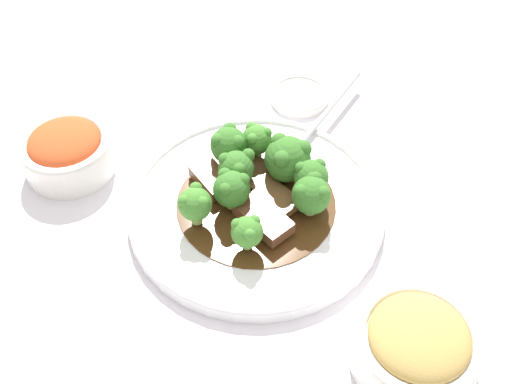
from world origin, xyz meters
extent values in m
plane|color=silver|center=(0.00, 0.00, 0.00)|extent=(4.00, 4.00, 0.00)
cylinder|color=white|center=(0.00, 0.00, 0.01)|extent=(0.29, 0.29, 0.01)
torus|color=white|center=(0.00, 0.00, 0.01)|extent=(0.29, 0.29, 0.01)
cylinder|color=#4C2D14|center=(0.00, 0.00, 0.01)|extent=(0.18, 0.18, 0.00)
cube|color=#56331E|center=(-0.04, -0.04, 0.03)|extent=(0.06, 0.05, 0.01)
cube|color=brown|center=(0.00, 0.02, 0.02)|extent=(0.07, 0.06, 0.01)
cube|color=#56331E|center=(-0.05, 0.00, 0.02)|extent=(0.06, 0.07, 0.01)
cube|color=#56331E|center=(0.03, 0.00, 0.03)|extent=(0.07, 0.06, 0.02)
cylinder|color=#8EB756|center=(0.01, 0.06, 0.03)|extent=(0.01, 0.01, 0.02)
sphere|color=#387028|center=(0.01, 0.06, 0.05)|extent=(0.04, 0.04, 0.04)
sphere|color=#387028|center=(0.02, 0.06, 0.06)|extent=(0.01, 0.01, 0.01)
sphere|color=#387028|center=(0.00, 0.07, 0.06)|extent=(0.01, 0.01, 0.01)
sphere|color=#387028|center=(0.00, 0.05, 0.06)|extent=(0.01, 0.01, 0.01)
cylinder|color=#8EB756|center=(0.01, -0.07, 0.03)|extent=(0.01, 0.01, 0.02)
sphere|color=#427F2D|center=(0.01, -0.07, 0.05)|extent=(0.04, 0.04, 0.04)
sphere|color=#427F2D|center=(0.02, -0.06, 0.06)|extent=(0.01, 0.01, 0.01)
sphere|color=#427F2D|center=(0.00, -0.07, 0.06)|extent=(0.01, 0.01, 0.01)
sphere|color=#427F2D|center=(0.01, -0.08, 0.06)|extent=(0.01, 0.01, 0.01)
cylinder|color=#7FA84C|center=(-0.07, 0.02, 0.03)|extent=(0.01, 0.01, 0.02)
sphere|color=#427F2D|center=(-0.07, 0.02, 0.05)|extent=(0.04, 0.04, 0.04)
sphere|color=#427F2D|center=(-0.07, 0.03, 0.06)|extent=(0.01, 0.01, 0.01)
sphere|color=#427F2D|center=(-0.08, 0.01, 0.06)|extent=(0.01, 0.01, 0.01)
sphere|color=#427F2D|center=(-0.06, 0.01, 0.06)|extent=(0.01, 0.01, 0.01)
cylinder|color=#8EB756|center=(0.06, -0.02, 0.02)|extent=(0.01, 0.01, 0.01)
sphere|color=#427F2D|center=(0.06, -0.02, 0.04)|extent=(0.03, 0.03, 0.03)
sphere|color=#427F2D|center=(0.05, -0.02, 0.05)|extent=(0.01, 0.01, 0.01)
sphere|color=#427F2D|center=(0.05, -0.03, 0.05)|extent=(0.01, 0.01, 0.01)
sphere|color=#427F2D|center=(0.07, -0.02, 0.05)|extent=(0.01, 0.01, 0.01)
cylinder|color=#8EB756|center=(-0.07, -0.02, 0.03)|extent=(0.01, 0.01, 0.01)
sphere|color=#387028|center=(-0.07, -0.02, 0.05)|extent=(0.04, 0.04, 0.04)
sphere|color=#387028|center=(-0.08, -0.01, 0.06)|extent=(0.02, 0.02, 0.02)
sphere|color=#387028|center=(-0.06, -0.03, 0.06)|extent=(0.02, 0.02, 0.02)
sphere|color=#387028|center=(-0.06, -0.01, 0.06)|extent=(0.02, 0.02, 0.02)
cylinder|color=#7FA84C|center=(0.00, -0.03, 0.03)|extent=(0.01, 0.01, 0.01)
sphere|color=#387028|center=(0.00, -0.03, 0.05)|extent=(0.04, 0.04, 0.04)
sphere|color=#387028|center=(-0.01, -0.03, 0.06)|extent=(0.02, 0.02, 0.02)
sphere|color=#387028|center=(0.01, -0.04, 0.06)|extent=(0.02, 0.02, 0.02)
sphere|color=#387028|center=(0.00, -0.01, 0.06)|extent=(0.02, 0.02, 0.02)
cylinder|color=#8EB756|center=(-0.03, -0.02, 0.03)|extent=(0.01, 0.01, 0.01)
sphere|color=#387028|center=(-0.03, -0.02, 0.05)|extent=(0.04, 0.04, 0.04)
sphere|color=#387028|center=(-0.04, -0.03, 0.06)|extent=(0.02, 0.02, 0.02)
sphere|color=#387028|center=(-0.02, -0.02, 0.06)|extent=(0.02, 0.02, 0.02)
sphere|color=#387028|center=(-0.04, 0.00, 0.06)|extent=(0.02, 0.02, 0.02)
cylinder|color=#8EB756|center=(0.03, 0.05, 0.02)|extent=(0.01, 0.01, 0.01)
sphere|color=#387028|center=(0.03, 0.05, 0.05)|extent=(0.04, 0.04, 0.04)
sphere|color=#387028|center=(0.03, 0.04, 0.06)|extent=(0.02, 0.02, 0.02)
sphere|color=#387028|center=(0.04, 0.06, 0.06)|extent=(0.02, 0.02, 0.02)
sphere|color=#387028|center=(0.02, 0.06, 0.06)|extent=(0.02, 0.02, 0.02)
cylinder|color=#8EB756|center=(-0.03, 0.04, 0.02)|extent=(0.02, 0.02, 0.01)
sphere|color=#387028|center=(-0.03, 0.04, 0.05)|extent=(0.05, 0.05, 0.05)
sphere|color=#387028|center=(-0.01, 0.03, 0.06)|extent=(0.02, 0.02, 0.02)
sphere|color=#387028|center=(-0.02, 0.06, 0.06)|extent=(0.02, 0.02, 0.02)
sphere|color=#387028|center=(-0.04, 0.04, 0.06)|extent=(0.02, 0.02, 0.02)
ellipsoid|color=#B7B7BC|center=(-0.05, 0.05, 0.03)|extent=(0.07, 0.07, 0.01)
cylinder|color=#B7B7BC|center=(-0.13, 0.13, 0.02)|extent=(0.12, 0.12, 0.01)
cylinder|color=white|center=(-0.12, -0.20, 0.00)|extent=(0.06, 0.06, 0.01)
cylinder|color=white|center=(-0.12, -0.20, 0.02)|extent=(0.11, 0.11, 0.04)
torus|color=white|center=(-0.12, -0.20, 0.04)|extent=(0.11, 0.11, 0.01)
ellipsoid|color=#D14C23|center=(-0.12, -0.20, 0.04)|extent=(0.09, 0.09, 0.03)
cylinder|color=white|center=(0.21, 0.10, 0.00)|extent=(0.06, 0.06, 0.01)
cylinder|color=white|center=(0.21, 0.10, 0.02)|extent=(0.12, 0.12, 0.04)
torus|color=white|center=(0.21, 0.10, 0.04)|extent=(0.12, 0.12, 0.01)
ellipsoid|color=tan|center=(0.21, 0.10, 0.04)|extent=(0.09, 0.09, 0.03)
cylinder|color=white|center=(-0.18, 0.11, 0.01)|extent=(0.08, 0.08, 0.01)
torus|color=white|center=(-0.18, 0.11, 0.01)|extent=(0.08, 0.08, 0.01)
camera|label=1|loc=(0.43, -0.11, 0.53)|focal=42.00mm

